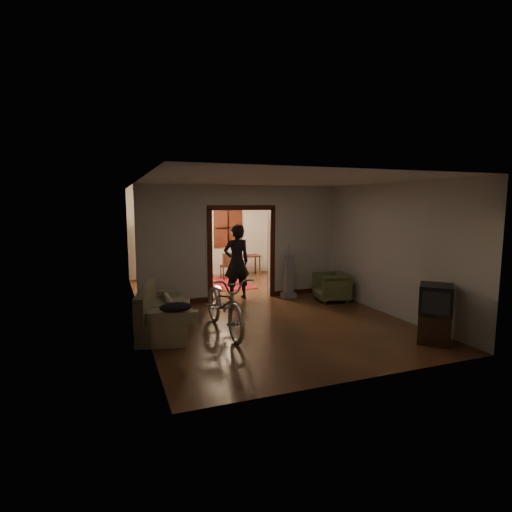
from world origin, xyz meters
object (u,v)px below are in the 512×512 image
armchair (331,287)px  person (237,262)px  desk (246,266)px  sofa (165,309)px  bicycle (225,303)px  locker (172,251)px

armchair → person: size_ratio=0.41×
person → desk: (1.23, 2.85, -0.59)m
person → sofa: bearing=38.7°
bicycle → sofa: bearing=156.2°
person → desk: person is taller
person → bicycle: bearing=61.7°
person → armchair: bearing=148.3°
bicycle → desk: size_ratio=2.26×
sofa → locker: (0.91, 4.96, 0.50)m
bicycle → armchair: size_ratio=2.69×
sofa → person: person is taller
armchair → sofa: bearing=-66.9°
bicycle → armchair: bicycle is taller
bicycle → desk: 5.70m
bicycle → person: 2.62m
locker → armchair: bearing=-40.8°
sofa → bicycle: bearing=-9.0°
sofa → armchair: size_ratio=2.42×
armchair → desk: size_ratio=0.84×
armchair → locker: locker is taller
sofa → desk: (3.25, 4.82, -0.09)m
person → locker: (-1.11, 2.99, -0.00)m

